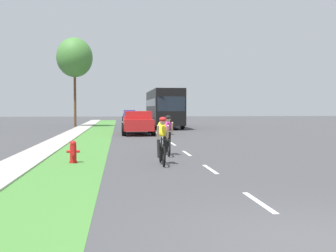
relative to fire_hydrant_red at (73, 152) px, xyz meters
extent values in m
plane|color=#424244|center=(4.31, 11.29, -0.37)|extent=(120.00, 120.00, 0.00)
cube|color=#478438|center=(0.00, 11.29, -0.37)|extent=(2.18, 70.00, 0.01)
cube|color=#B2ADA3|center=(-1.78, 11.29, -0.37)|extent=(1.38, 70.00, 0.10)
cube|color=white|center=(4.31, -6.25, -0.37)|extent=(0.12, 1.80, 0.01)
cube|color=white|center=(4.31, -1.94, -0.37)|extent=(0.12, 1.80, 0.01)
cube|color=white|center=(4.31, 2.37, -0.37)|extent=(0.12, 1.80, 0.01)
cube|color=white|center=(4.31, 6.68, -0.37)|extent=(0.12, 1.80, 0.01)
cube|color=white|center=(4.31, 10.98, -0.37)|extent=(0.12, 1.80, 0.01)
cube|color=white|center=(4.31, 15.29, -0.37)|extent=(0.12, 1.80, 0.01)
cube|color=white|center=(4.31, 19.60, -0.37)|extent=(0.12, 1.80, 0.01)
cube|color=white|center=(4.31, 23.91, -0.37)|extent=(0.12, 1.80, 0.01)
cube|color=white|center=(4.31, 28.22, -0.37)|extent=(0.12, 1.80, 0.01)
cube|color=white|center=(4.31, 32.52, -0.37)|extent=(0.12, 1.80, 0.01)
cube|color=white|center=(4.31, 36.83, -0.37)|extent=(0.12, 1.80, 0.01)
cube|color=white|center=(4.31, 41.14, -0.37)|extent=(0.12, 1.80, 0.01)
cylinder|color=red|center=(0.00, 0.01, -0.34)|extent=(0.28, 0.27, 0.06)
cylinder|color=red|center=(0.00, 0.01, -0.04)|extent=(0.22, 0.22, 0.55)
sphere|color=red|center=(0.00, 0.01, 0.29)|extent=(0.21, 0.21, 0.21)
cylinder|color=red|center=(-0.16, 0.01, 0.02)|extent=(0.12, 0.09, 0.09)
cylinder|color=red|center=(0.16, 0.01, 0.02)|extent=(0.12, 0.09, 0.09)
cylinder|color=red|center=(0.00, -0.16, -0.06)|extent=(0.11, 0.14, 0.11)
torus|color=black|center=(2.96, -0.22, -0.03)|extent=(0.06, 0.68, 0.68)
torus|color=black|center=(2.96, -1.26, -0.03)|extent=(0.06, 0.68, 0.68)
cylinder|color=black|center=(2.96, -0.84, 0.15)|extent=(0.04, 0.59, 0.43)
cylinder|color=black|center=(2.96, -0.56, 0.25)|extent=(0.04, 0.04, 0.55)
cylinder|color=black|center=(2.96, -0.79, 0.48)|extent=(0.03, 0.55, 0.03)
cylinder|color=black|center=(2.96, -1.24, 0.49)|extent=(0.42, 0.02, 0.02)
ellipsoid|color=yellow|center=(2.96, -0.72, 0.81)|extent=(0.30, 0.54, 0.63)
sphere|color=tan|center=(2.96, -1.00, 1.05)|extent=(0.20, 0.20, 0.20)
ellipsoid|color=red|center=(2.96, -1.00, 1.13)|extent=(0.24, 0.28, 0.16)
cylinder|color=tan|center=(2.80, -1.00, 0.73)|extent=(0.07, 0.26, 0.45)
cylinder|color=tan|center=(3.12, -1.00, 0.73)|extent=(0.07, 0.26, 0.45)
cylinder|color=black|center=(2.86, -0.64, 0.15)|extent=(0.10, 0.30, 0.60)
cylinder|color=black|center=(3.06, -0.69, 0.25)|extent=(0.10, 0.25, 0.61)
torus|color=black|center=(3.44, 2.35, -0.03)|extent=(0.06, 0.68, 0.68)
torus|color=black|center=(3.44, 1.31, -0.03)|extent=(0.06, 0.68, 0.68)
cylinder|color=black|center=(3.44, 1.73, 0.15)|extent=(0.04, 0.59, 0.43)
cylinder|color=black|center=(3.44, 2.01, 0.25)|extent=(0.04, 0.04, 0.55)
cylinder|color=black|center=(3.44, 1.78, 0.48)|extent=(0.03, 0.55, 0.03)
cylinder|color=black|center=(3.44, 1.33, 0.49)|extent=(0.42, 0.02, 0.02)
ellipsoid|color=#CC2D8C|center=(3.44, 1.85, 0.81)|extent=(0.30, 0.54, 0.63)
sphere|color=tan|center=(3.44, 1.57, 1.05)|extent=(0.20, 0.20, 0.20)
ellipsoid|color=black|center=(3.44, 1.57, 1.13)|extent=(0.24, 0.28, 0.16)
cylinder|color=tan|center=(3.28, 1.57, 0.73)|extent=(0.07, 0.26, 0.45)
cylinder|color=tan|center=(3.60, 1.57, 0.73)|extent=(0.07, 0.26, 0.45)
cylinder|color=black|center=(3.34, 1.93, 0.15)|extent=(0.10, 0.30, 0.60)
cylinder|color=black|center=(3.54, 1.88, 0.25)|extent=(0.10, 0.25, 0.61)
cube|color=red|center=(2.84, 14.42, 0.35)|extent=(1.96, 5.10, 0.76)
cube|color=red|center=(2.84, 13.65, 0.95)|extent=(1.80, 1.78, 0.64)
cube|color=#1E2833|center=(2.84, 12.94, 0.93)|extent=(1.67, 0.08, 0.52)
cube|color=red|center=(1.94, 15.44, 0.65)|extent=(0.08, 2.80, 0.40)
cube|color=red|center=(3.74, 15.44, 0.65)|extent=(0.08, 2.80, 0.40)
cube|color=red|center=(2.84, 16.93, 0.65)|extent=(1.80, 0.08, 0.40)
cylinder|color=black|center=(1.86, 12.89, 0.01)|extent=(0.26, 0.76, 0.76)
cylinder|color=black|center=(3.82, 12.89, 0.01)|extent=(0.26, 0.76, 0.76)
cylinder|color=black|center=(1.86, 15.95, 0.01)|extent=(0.26, 0.76, 0.76)
cylinder|color=black|center=(3.82, 15.95, 0.01)|extent=(0.26, 0.76, 0.76)
cube|color=black|center=(5.76, 24.34, 1.56)|extent=(2.50, 11.60, 3.10)
cube|color=#1E2833|center=(5.76, 24.34, 1.96)|extent=(2.52, 10.67, 0.64)
cube|color=#1E2833|center=(5.76, 18.57, 1.81)|extent=(2.25, 0.06, 1.20)
cylinder|color=black|center=(4.51, 20.57, 0.11)|extent=(0.28, 0.96, 0.96)
cylinder|color=black|center=(7.01, 20.57, 0.11)|extent=(0.28, 0.96, 0.96)
cylinder|color=black|center=(4.51, 27.53, 0.11)|extent=(0.28, 0.96, 0.96)
cylinder|color=black|center=(7.01, 27.53, 0.11)|extent=(0.28, 0.96, 0.96)
cube|color=#23389E|center=(2.98, 42.81, 0.27)|extent=(1.76, 4.30, 0.76)
cube|color=#23389E|center=(2.98, 42.96, 0.89)|extent=(1.55, 2.24, 0.52)
cube|color=#1E2833|center=(2.98, 41.99, 0.87)|extent=(1.44, 0.08, 0.44)
cylinder|color=black|center=(2.10, 41.48, -0.05)|extent=(0.22, 0.64, 0.64)
cylinder|color=black|center=(3.86, 41.48, -0.05)|extent=(0.22, 0.64, 0.64)
cylinder|color=black|center=(2.10, 44.14, -0.05)|extent=(0.22, 0.64, 0.64)
cylinder|color=black|center=(3.86, 44.14, -0.05)|extent=(0.22, 0.64, 0.64)
cylinder|color=brown|center=(-2.73, 26.40, 2.31)|extent=(0.24, 0.24, 5.37)
ellipsoid|color=#478438|center=(-2.73, 26.40, 6.39)|extent=(3.48, 3.48, 3.83)
camera|label=1|loc=(1.56, -13.90, 1.51)|focal=43.07mm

